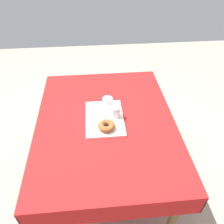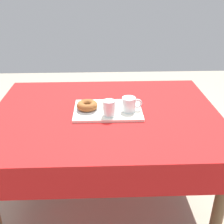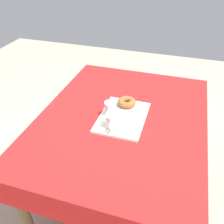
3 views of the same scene
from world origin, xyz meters
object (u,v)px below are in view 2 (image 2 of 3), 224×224
Objects in this scene: dining_table at (106,125)px; sugar_donut_left at (87,105)px; serving_tray at (108,110)px; water_glass_near at (109,109)px; donut_plate_left at (87,109)px; tea_mug_left at (129,105)px.

sugar_donut_left reaches higher than dining_table.
serving_tray is 4.40× the size of water_glass_near.
serving_tray is 0.13m from sugar_donut_left.
water_glass_near is 0.15m from sugar_donut_left.
sugar_donut_left is at bearing -31.00° from water_glass_near.
water_glass_near is 0.15m from donut_plate_left.
donut_plate_left is at bearing 3.36° from serving_tray.
donut_plate_left is 1.05× the size of sugar_donut_left.
donut_plate_left is at bearing 0.00° from sugar_donut_left.
tea_mug_left is at bearing 169.24° from dining_table.
water_glass_near is at bearing 149.00° from sugar_donut_left.
donut_plate_left is at bearing 0.32° from dining_table.
serving_tray is (-0.01, -0.01, 0.09)m from dining_table.
sugar_donut_left is at bearing -5.96° from tea_mug_left.
sugar_donut_left is at bearing 3.36° from serving_tray.
serving_tray is 3.10× the size of donut_plate_left.
water_glass_near is at bearing 104.34° from dining_table.
dining_table is 0.15m from donut_plate_left.
dining_table is at bearing -179.68° from donut_plate_left.
tea_mug_left is at bearing 174.04° from sugar_donut_left.
serving_tray reaches higher than dining_table.
dining_table is 0.16m from water_glass_near.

